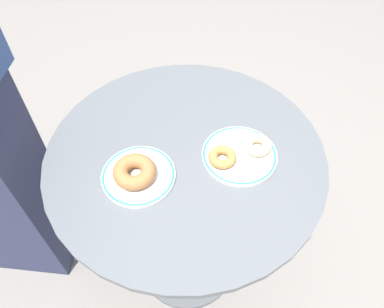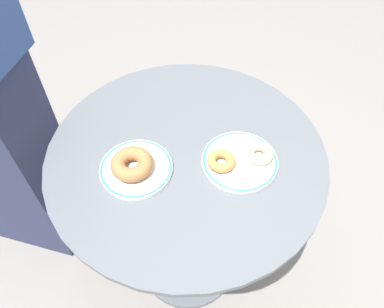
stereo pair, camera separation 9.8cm
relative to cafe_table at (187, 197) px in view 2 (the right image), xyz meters
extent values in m
cube|color=gray|center=(0.00, 0.00, -0.52)|extent=(7.00, 7.00, 0.02)
cylinder|color=#565B60|center=(0.00, 0.00, 0.21)|extent=(0.75, 0.75, 0.02)
cylinder|color=#565B60|center=(0.00, 0.00, -0.14)|extent=(0.06, 0.06, 0.69)
cylinder|color=#565B60|center=(0.00, 0.00, -0.49)|extent=(0.39, 0.39, 0.03)
cylinder|color=white|center=(-0.13, -0.04, 0.23)|extent=(0.19, 0.19, 0.01)
torus|color=teal|center=(-0.13, -0.04, 0.23)|extent=(0.18, 0.18, 0.01)
cylinder|color=white|center=(0.13, -0.05, 0.23)|extent=(0.20, 0.20, 0.01)
torus|color=teal|center=(0.13, -0.05, 0.23)|extent=(0.20, 0.20, 0.01)
torus|color=#A36B3D|center=(-0.14, -0.04, 0.25)|extent=(0.12, 0.12, 0.04)
torus|color=#E0B789|center=(0.19, -0.05, 0.25)|extent=(0.10, 0.10, 0.02)
torus|color=#BC7F42|center=(0.08, -0.06, 0.25)|extent=(0.10, 0.10, 0.02)
cube|color=#2D3351|center=(-0.61, 0.25, -0.05)|extent=(0.41, 0.34, 0.92)
camera|label=1|loc=(-0.16, -0.60, 1.00)|focal=34.94mm
camera|label=2|loc=(-0.07, -0.62, 1.00)|focal=34.94mm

